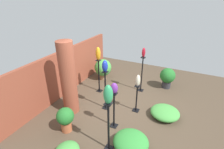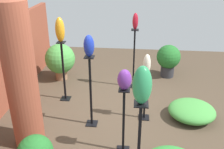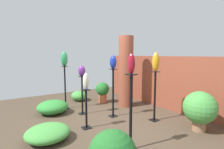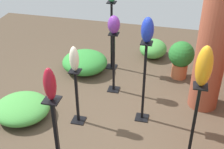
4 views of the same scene
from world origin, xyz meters
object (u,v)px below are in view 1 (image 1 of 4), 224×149
object	(u,v)px
art_vase_cobalt	(105,66)
pedestal_ivory	(137,100)
pedestal_ruby	(142,76)
potted_plant_near_pillar	(65,118)
potted_plant_walkway_edge	(103,68)
pedestal_cobalt	(105,92)
potted_plant_front_right	(167,77)
pedestal_violet	(114,112)
brick_pillar	(68,79)
pedestal_jade	(109,129)
art_vase_ivory	(138,81)
art_vase_jade	(108,94)
art_vase_violet	(114,88)
pedestal_amber	(99,77)
art_vase_ruby	(144,52)
art_vase_amber	(98,54)

from	to	relation	value
art_vase_cobalt	pedestal_ivory	bearing A→B (deg)	-72.87
pedestal_ruby	potted_plant_near_pillar	world-z (taller)	pedestal_ruby
art_vase_cobalt	potted_plant_walkway_edge	size ratio (longest dim) A/B	0.41
pedestal_ruby	pedestal_cobalt	bearing A→B (deg)	155.87
pedestal_cobalt	potted_plant_front_right	xyz separation A→B (m)	(2.24, -1.55, -0.13)
pedestal_cobalt	pedestal_ruby	bearing A→B (deg)	-24.13
pedestal_violet	potted_plant_walkway_edge	xyz separation A→B (m)	(2.49, 1.69, 0.01)
brick_pillar	pedestal_jade	world-z (taller)	brick_pillar
pedestal_ruby	art_vase_ivory	size ratio (longest dim) A/B	3.64
art_vase_jade	art_vase_violet	xyz separation A→B (m)	(0.78, 0.22, -0.32)
potted_plant_front_right	pedestal_ivory	bearing A→B (deg)	162.81
pedestal_amber	art_vase_violet	size ratio (longest dim) A/B	4.22
pedestal_violet	art_vase_violet	size ratio (longest dim) A/B	3.64
pedestal_ruby	art_vase_cobalt	xyz separation A→B (m)	(-1.58, 0.71, 0.87)
potted_plant_near_pillar	pedestal_cobalt	bearing A→B (deg)	-19.63
pedestal_cobalt	art_vase_ruby	world-z (taller)	art_vase_ruby
pedestal_jade	potted_plant_walkway_edge	size ratio (longest dim) A/B	1.51
potted_plant_front_right	pedestal_violet	bearing A→B (deg)	162.07
potted_plant_walkway_edge	art_vase_ivory	bearing A→B (deg)	-127.20
pedestal_ruby	potted_plant_walkway_edge	xyz separation A→B (m)	(0.25, 1.78, -0.12)
pedestal_amber	pedestal_violet	world-z (taller)	pedestal_amber
pedestal_jade	art_vase_jade	distance (m)	0.95
pedestal_amber	art_vase_jade	distance (m)	2.93
potted_plant_near_pillar	art_vase_jade	bearing A→B (deg)	-92.58
pedestal_cobalt	pedestal_jade	bearing A→B (deg)	-149.84
pedestal_violet	art_vase_jade	xyz separation A→B (m)	(-0.78, -0.22, 1.07)
pedestal_jade	art_vase_amber	bearing A→B (deg)	34.16
art_vase_cobalt	potted_plant_front_right	distance (m)	2.91
art_vase_ruby	pedestal_amber	bearing A→B (deg)	117.25
potted_plant_walkway_edge	pedestal_violet	bearing A→B (deg)	-145.86
art_vase_violet	potted_plant_front_right	size ratio (longest dim) A/B	0.37
art_vase_ivory	pedestal_cobalt	bearing A→B (deg)	107.13
pedestal_cobalt	potted_plant_front_right	world-z (taller)	pedestal_cobalt
pedestal_violet	pedestal_cobalt	bearing A→B (deg)	42.75
brick_pillar	pedestal_ruby	bearing A→B (deg)	-36.79
art_vase_ivory	pedestal_ivory	bearing A→B (deg)	90.00
pedestal_ruby	potted_plant_front_right	distance (m)	1.09
art_vase_ruby	art_vase_jade	distance (m)	3.02
art_vase_jade	potted_plant_near_pillar	world-z (taller)	art_vase_jade
art_vase_violet	art_vase_ruby	bearing A→B (deg)	-2.43
pedestal_ivory	art_vase_jade	size ratio (longest dim) A/B	2.04
pedestal_jade	art_vase_violet	distance (m)	1.02
pedestal_ivory	potted_plant_walkway_edge	bearing A→B (deg)	52.80
pedestal_ruby	art_vase_jade	xyz separation A→B (m)	(-3.01, -0.13, 0.94)
pedestal_violet	potted_plant_walkway_edge	distance (m)	3.01
pedestal_ruby	art_vase_violet	bearing A→B (deg)	177.57
pedestal_ruby	pedestal_cobalt	size ratio (longest dim) A/B	1.04
pedestal_ruby	pedestal_violet	size ratio (longest dim) A/B	1.25
potted_plant_walkway_edge	art_vase_cobalt	bearing A→B (deg)	-149.51
art_vase_amber	art_vase_jade	xyz separation A→B (m)	(-2.28, -1.55, 0.05)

